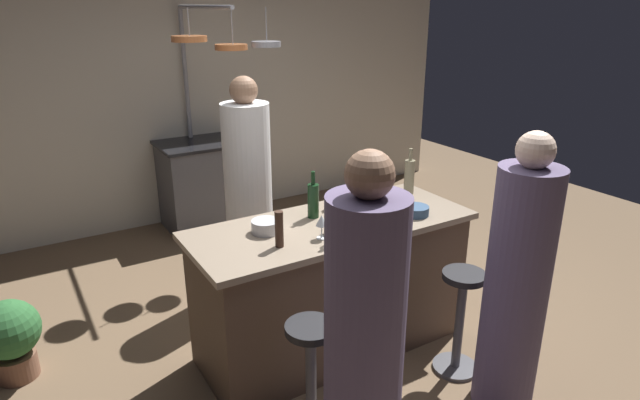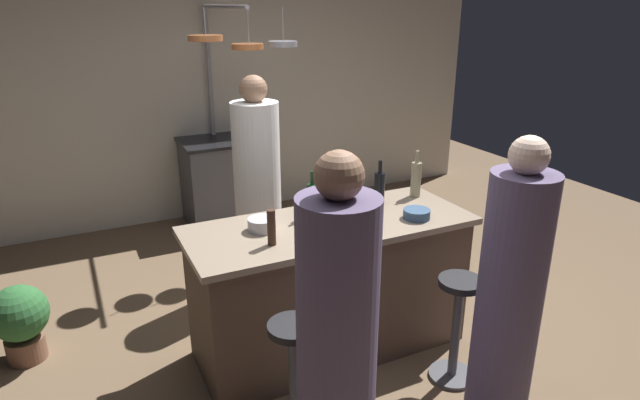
{
  "view_description": "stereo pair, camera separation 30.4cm",
  "coord_description": "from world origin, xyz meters",
  "px_view_note": "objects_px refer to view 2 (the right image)",
  "views": [
    {
      "loc": [
        -1.67,
        -2.59,
        2.18
      ],
      "look_at": [
        0.0,
        0.15,
        1.0
      ],
      "focal_mm": 30.13,
      "sensor_mm": 36.0,
      "label": 1
    },
    {
      "loc": [
        -1.4,
        -2.74,
        2.18
      ],
      "look_at": [
        0.0,
        0.15,
        1.0
      ],
      "focal_mm": 30.13,
      "sensor_mm": 36.0,
      "label": 2
    }
  ],
  "objects_px": {
    "wine_glass_near_left_guest": "(326,217)",
    "mixing_bowl_blue": "(417,214)",
    "wine_bottle_white": "(416,179)",
    "potted_plant": "(20,319)",
    "mixing_bowl_wooden": "(345,219)",
    "bar_stool_right": "(457,325)",
    "guest_right": "(510,297)",
    "wine_bottle_dark": "(379,187)",
    "bar_stool_left": "(294,375)",
    "wine_bottle_green": "(335,221)",
    "wine_glass_near_right_guest": "(333,194)",
    "mixing_bowl_steel": "(262,224)",
    "chef": "(258,194)",
    "wine_bottle_amber": "(358,188)",
    "wine_bottle_red": "(313,200)",
    "pepper_mill": "(271,227)",
    "guest_left": "(337,350)",
    "wine_glass_by_chef": "(315,222)",
    "stove_range": "(223,181)"
  },
  "relations": [
    {
      "from": "guest_right",
      "to": "wine_glass_by_chef",
      "type": "distance_m",
      "value": 1.12
    },
    {
      "from": "guest_right",
      "to": "wine_glass_by_chef",
      "type": "xyz_separation_m",
      "value": [
        -0.74,
        0.79,
        0.26
      ]
    },
    {
      "from": "pepper_mill",
      "to": "wine_bottle_green",
      "type": "height_order",
      "value": "wine_bottle_green"
    },
    {
      "from": "pepper_mill",
      "to": "guest_left",
      "type": "bearing_deg",
      "value": -92.6
    },
    {
      "from": "guest_left",
      "to": "pepper_mill",
      "type": "bearing_deg",
      "value": 87.4
    },
    {
      "from": "wine_bottle_green",
      "to": "wine_glass_near_left_guest",
      "type": "height_order",
      "value": "wine_bottle_green"
    },
    {
      "from": "bar_stool_right",
      "to": "mixing_bowl_wooden",
      "type": "distance_m",
      "value": 0.92
    },
    {
      "from": "wine_bottle_dark",
      "to": "wine_bottle_green",
      "type": "height_order",
      "value": "wine_bottle_green"
    },
    {
      "from": "wine_glass_by_chef",
      "to": "mixing_bowl_wooden",
      "type": "bearing_deg",
      "value": 24.72
    },
    {
      "from": "bar_stool_right",
      "to": "guest_right",
      "type": "height_order",
      "value": "guest_right"
    },
    {
      "from": "wine_glass_near_left_guest",
      "to": "wine_glass_near_right_guest",
      "type": "distance_m",
      "value": 0.39
    },
    {
      "from": "potted_plant",
      "to": "guest_right",
      "type": "bearing_deg",
      "value": -35.43
    },
    {
      "from": "chef",
      "to": "mixing_bowl_steel",
      "type": "relative_size",
      "value": 9.99
    },
    {
      "from": "guest_left",
      "to": "wine_glass_near_right_guest",
      "type": "distance_m",
      "value": 1.37
    },
    {
      "from": "guest_left",
      "to": "wine_glass_by_chef",
      "type": "distance_m",
      "value": 0.92
    },
    {
      "from": "bar_stool_right",
      "to": "wine_bottle_white",
      "type": "height_order",
      "value": "wine_bottle_white"
    },
    {
      "from": "potted_plant",
      "to": "wine_glass_near_right_guest",
      "type": "xyz_separation_m",
      "value": [
        1.95,
        -0.54,
        0.71
      ]
    },
    {
      "from": "wine_bottle_white",
      "to": "potted_plant",
      "type": "bearing_deg",
      "value": 167.76
    },
    {
      "from": "mixing_bowl_steel",
      "to": "wine_bottle_red",
      "type": "bearing_deg",
      "value": 9.57
    },
    {
      "from": "mixing_bowl_wooden",
      "to": "bar_stool_right",
      "type": "bearing_deg",
      "value": -50.45
    },
    {
      "from": "stove_range",
      "to": "wine_bottle_white",
      "type": "bearing_deg",
      "value": -71.66
    },
    {
      "from": "guest_right",
      "to": "pepper_mill",
      "type": "distance_m",
      "value": 1.32
    },
    {
      "from": "guest_right",
      "to": "mixing_bowl_blue",
      "type": "relative_size",
      "value": 9.41
    },
    {
      "from": "potted_plant",
      "to": "mixing_bowl_steel",
      "type": "xyz_separation_m",
      "value": [
        1.41,
        -0.66,
        0.64
      ]
    },
    {
      "from": "wine_bottle_amber",
      "to": "mixing_bowl_blue",
      "type": "relative_size",
      "value": 1.95
    },
    {
      "from": "mixing_bowl_steel",
      "to": "mixing_bowl_blue",
      "type": "bearing_deg",
      "value": -14.79
    },
    {
      "from": "wine_glass_near_left_guest",
      "to": "guest_right",
      "type": "bearing_deg",
      "value": -51.67
    },
    {
      "from": "mixing_bowl_steel",
      "to": "chef",
      "type": "bearing_deg",
      "value": 72.06
    },
    {
      "from": "stove_range",
      "to": "potted_plant",
      "type": "height_order",
      "value": "stove_range"
    },
    {
      "from": "potted_plant",
      "to": "wine_bottle_red",
      "type": "height_order",
      "value": "wine_bottle_red"
    },
    {
      "from": "wine_bottle_amber",
      "to": "pepper_mill",
      "type": "bearing_deg",
      "value": -156.87
    },
    {
      "from": "bar_stool_right",
      "to": "wine_bottle_red",
      "type": "height_order",
      "value": "wine_bottle_red"
    },
    {
      "from": "guest_right",
      "to": "wine_bottle_dark",
      "type": "xyz_separation_m",
      "value": [
        -0.1,
        1.14,
        0.27
      ]
    },
    {
      "from": "mixing_bowl_steel",
      "to": "bar_stool_right",
      "type": "bearing_deg",
      "value": -36.0
    },
    {
      "from": "wine_glass_near_left_guest",
      "to": "mixing_bowl_wooden",
      "type": "bearing_deg",
      "value": 24.42
    },
    {
      "from": "wine_bottle_amber",
      "to": "mixing_bowl_wooden",
      "type": "xyz_separation_m",
      "value": [
        -0.22,
        -0.22,
        -0.1
      ]
    },
    {
      "from": "guest_left",
      "to": "mixing_bowl_wooden",
      "type": "xyz_separation_m",
      "value": [
        0.55,
        0.95,
        0.16
      ]
    },
    {
      "from": "wine_glass_near_left_guest",
      "to": "mixing_bowl_blue",
      "type": "xyz_separation_m",
      "value": [
        0.62,
        -0.04,
        -0.08
      ]
    },
    {
      "from": "wine_bottle_amber",
      "to": "wine_glass_by_chef",
      "type": "xyz_separation_m",
      "value": [
        -0.47,
        -0.34,
        -0.03
      ]
    },
    {
      "from": "bar_stool_left",
      "to": "wine_bottle_green",
      "type": "bearing_deg",
      "value": 41.14
    },
    {
      "from": "guest_right",
      "to": "wine_bottle_dark",
      "type": "relative_size",
      "value": 5.4
    },
    {
      "from": "wine_bottle_red",
      "to": "bar_stool_left",
      "type": "bearing_deg",
      "value": -121.59
    },
    {
      "from": "chef",
      "to": "wine_glass_by_chef",
      "type": "height_order",
      "value": "chef"
    },
    {
      "from": "wine_glass_near_right_guest",
      "to": "mixing_bowl_steel",
      "type": "bearing_deg",
      "value": -167.31
    },
    {
      "from": "wine_bottle_green",
      "to": "wine_glass_near_left_guest",
      "type": "xyz_separation_m",
      "value": [
        -0.01,
        0.11,
        -0.01
      ]
    },
    {
      "from": "wine_bottle_amber",
      "to": "wine_glass_near_right_guest",
      "type": "distance_m",
      "value": 0.18
    },
    {
      "from": "wine_bottle_red",
      "to": "wine_bottle_amber",
      "type": "distance_m",
      "value": 0.35
    },
    {
      "from": "wine_bottle_amber",
      "to": "wine_bottle_green",
      "type": "distance_m",
      "value": 0.56
    },
    {
      "from": "chef",
      "to": "bar_stool_right",
      "type": "distance_m",
      "value": 1.79
    },
    {
      "from": "wine_glass_near_left_guest",
      "to": "mixing_bowl_wooden",
      "type": "relative_size",
      "value": 0.68
    }
  ]
}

